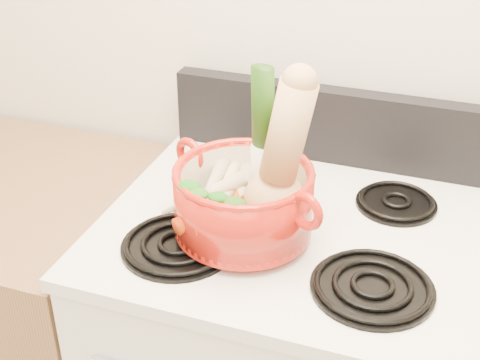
% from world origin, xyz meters
% --- Properties ---
extents(wall_back, '(3.50, 0.02, 2.60)m').
position_xyz_m(wall_back, '(0.00, 1.75, 1.30)').
color(wall_back, white).
rests_on(wall_back, floor).
extents(cooktop, '(0.78, 0.67, 0.03)m').
position_xyz_m(cooktop, '(0.00, 1.40, 0.93)').
color(cooktop, silver).
rests_on(cooktop, stove_body).
extents(control_backsplash, '(0.76, 0.05, 0.18)m').
position_xyz_m(control_backsplash, '(0.00, 1.70, 1.04)').
color(control_backsplash, black).
rests_on(control_backsplash, cooktop).
extents(burner_front_left, '(0.22, 0.22, 0.02)m').
position_xyz_m(burner_front_left, '(-0.19, 1.24, 0.96)').
color(burner_front_left, black).
rests_on(burner_front_left, cooktop).
extents(burner_front_right, '(0.22, 0.22, 0.02)m').
position_xyz_m(burner_front_right, '(0.19, 1.24, 0.96)').
color(burner_front_right, black).
rests_on(burner_front_right, cooktop).
extents(burner_back_left, '(0.17, 0.17, 0.02)m').
position_xyz_m(burner_back_left, '(-0.19, 1.54, 0.96)').
color(burner_back_left, black).
rests_on(burner_back_left, cooktop).
extents(burner_back_right, '(0.17, 0.17, 0.02)m').
position_xyz_m(burner_back_right, '(0.19, 1.54, 0.96)').
color(burner_back_right, black).
rests_on(burner_back_right, cooktop).
extents(dutch_oven, '(0.36, 0.36, 0.13)m').
position_xyz_m(dutch_oven, '(-0.08, 1.32, 1.03)').
color(dutch_oven, '#AE1A0E').
rests_on(dutch_oven, burner_front_left).
extents(pot_handle_left, '(0.08, 0.05, 0.08)m').
position_xyz_m(pot_handle_left, '(-0.22, 1.38, 1.08)').
color(pot_handle_left, '#AE1A0E').
rests_on(pot_handle_left, dutch_oven).
extents(pot_handle_right, '(0.08, 0.05, 0.08)m').
position_xyz_m(pot_handle_right, '(0.06, 1.26, 1.08)').
color(pot_handle_right, '#AE1A0E').
rests_on(pot_handle_right, dutch_oven).
extents(squash, '(0.19, 0.14, 0.32)m').
position_xyz_m(squash, '(-0.00, 1.33, 1.14)').
color(squash, tan).
rests_on(squash, dutch_oven).
extents(leek, '(0.07, 0.07, 0.31)m').
position_xyz_m(leek, '(-0.06, 1.37, 1.15)').
color(leek, white).
rests_on(leek, dutch_oven).
extents(ginger, '(0.10, 0.09, 0.05)m').
position_xyz_m(ginger, '(-0.06, 1.40, 1.02)').
color(ginger, tan).
rests_on(ginger, dutch_oven).
extents(parsnip_0, '(0.09, 0.21, 0.06)m').
position_xyz_m(parsnip_0, '(-0.16, 1.35, 1.02)').
color(parsnip_0, beige).
rests_on(parsnip_0, dutch_oven).
extents(parsnip_1, '(0.08, 0.18, 0.05)m').
position_xyz_m(parsnip_1, '(-0.13, 1.31, 1.03)').
color(parsnip_1, beige).
rests_on(parsnip_1, dutch_oven).
extents(parsnip_2, '(0.07, 0.21, 0.06)m').
position_xyz_m(parsnip_2, '(-0.10, 1.36, 1.03)').
color(parsnip_2, beige).
rests_on(parsnip_2, dutch_oven).
extents(parsnip_3, '(0.15, 0.16, 0.06)m').
position_xyz_m(parsnip_3, '(-0.16, 1.31, 1.04)').
color(parsnip_3, beige).
rests_on(parsnip_3, dutch_oven).
extents(parsnip_4, '(0.04, 0.19, 0.05)m').
position_xyz_m(parsnip_4, '(-0.14, 1.40, 1.04)').
color(parsnip_4, beige).
rests_on(parsnip_4, dutch_oven).
extents(parsnip_5, '(0.05, 0.21, 0.06)m').
position_xyz_m(parsnip_5, '(-0.16, 1.35, 1.05)').
color(parsnip_5, beige).
rests_on(parsnip_5, dutch_oven).
extents(carrot_0, '(0.05, 0.15, 0.04)m').
position_xyz_m(carrot_0, '(-0.08, 1.29, 1.01)').
color(carrot_0, '#BB3E09').
rests_on(carrot_0, dutch_oven).
extents(carrot_1, '(0.12, 0.15, 0.05)m').
position_xyz_m(carrot_1, '(-0.13, 1.28, 1.02)').
color(carrot_1, '#C33709').
rests_on(carrot_1, dutch_oven).
extents(carrot_2, '(0.08, 0.17, 0.05)m').
position_xyz_m(carrot_2, '(-0.08, 1.28, 1.03)').
color(carrot_2, '#DC5D0B').
rests_on(carrot_2, dutch_oven).
extents(carrot_3, '(0.11, 0.11, 0.04)m').
position_xyz_m(carrot_3, '(-0.09, 1.25, 1.03)').
color(carrot_3, '#D15F0A').
rests_on(carrot_3, dutch_oven).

